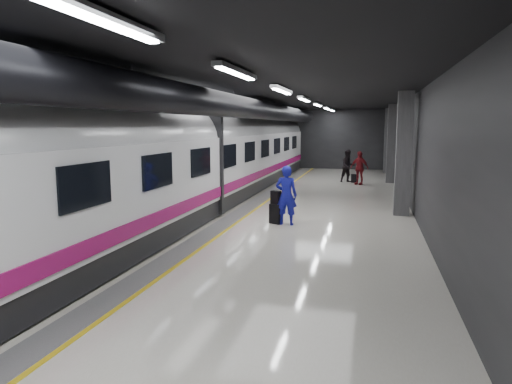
# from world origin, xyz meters

# --- Properties ---
(ground) EXTENTS (40.00, 40.00, 0.00)m
(ground) POSITION_xyz_m (0.00, 0.00, 0.00)
(ground) COLOR silver
(ground) RESTS_ON ground
(platform_hall) EXTENTS (10.02, 40.02, 4.51)m
(platform_hall) POSITION_xyz_m (-0.29, 0.96, 3.54)
(platform_hall) COLOR black
(platform_hall) RESTS_ON ground
(train) EXTENTS (3.05, 38.00, 4.05)m
(train) POSITION_xyz_m (-3.25, -0.00, 2.07)
(train) COLOR black
(train) RESTS_ON ground
(traveler_main) EXTENTS (0.73, 0.49, 1.98)m
(traveler_main) POSITION_xyz_m (0.72, -0.73, 0.99)
(traveler_main) COLOR #181AB9
(traveler_main) RESTS_ON ground
(suitcase_main) EXTENTS (0.48, 0.40, 0.67)m
(suitcase_main) POSITION_xyz_m (0.36, -0.65, 0.33)
(suitcase_main) COLOR black
(suitcase_main) RESTS_ON ground
(shoulder_bag) EXTENTS (0.38, 0.30, 0.44)m
(shoulder_bag) POSITION_xyz_m (0.34, -0.62, 0.89)
(shoulder_bag) COLOR black
(shoulder_bag) RESTS_ON suitcase_main
(traveler_far_a) EXTENTS (1.16, 1.08, 1.91)m
(traveler_far_a) POSITION_xyz_m (2.13, 11.57, 0.95)
(traveler_far_a) COLOR black
(traveler_far_a) RESTS_ON ground
(traveler_far_b) EXTENTS (1.18, 0.89, 1.87)m
(traveler_far_b) POSITION_xyz_m (2.79, 10.68, 0.93)
(traveler_far_b) COLOR maroon
(traveler_far_b) RESTS_ON ground
(suitcase_far) EXTENTS (0.39, 0.33, 0.49)m
(suitcase_far) POSITION_xyz_m (2.52, 11.53, 0.25)
(suitcase_far) COLOR black
(suitcase_far) RESTS_ON ground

